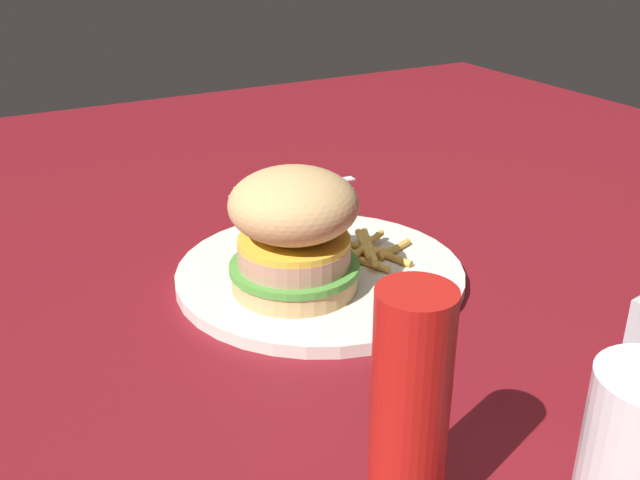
% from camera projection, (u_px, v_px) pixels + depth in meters
% --- Properties ---
extents(ground_plane, '(1.60, 1.60, 0.00)m').
position_uv_depth(ground_plane, '(346.00, 279.00, 0.71)').
color(ground_plane, maroon).
extents(plate, '(0.28, 0.28, 0.01)m').
position_uv_depth(plate, '(320.00, 274.00, 0.70)').
color(plate, silver).
rests_on(plate, ground_plane).
extents(sandwich, '(0.12, 0.12, 0.11)m').
position_uv_depth(sandwich, '(294.00, 230.00, 0.64)').
color(sandwich, tan).
rests_on(sandwich, plate).
extents(fries_pile, '(0.11, 0.09, 0.01)m').
position_uv_depth(fries_pile, '(365.00, 251.00, 0.72)').
color(fries_pile, '#E5B251').
rests_on(fries_pile, plate).
extents(napkin, '(0.13, 0.13, 0.00)m').
position_uv_depth(napkin, '(294.00, 188.00, 0.93)').
color(napkin, white).
rests_on(napkin, ground_plane).
extents(fork, '(0.17, 0.03, 0.00)m').
position_uv_depth(fork, '(292.00, 186.00, 0.93)').
color(fork, silver).
rests_on(fork, napkin).
extents(drink_glass, '(0.07, 0.07, 0.10)m').
position_uv_depth(drink_glass, '(640.00, 459.00, 0.41)').
color(drink_glass, silver).
rests_on(drink_glass, ground_plane).
extents(ketchup_bottle, '(0.04, 0.04, 0.15)m').
position_uv_depth(ketchup_bottle, '(410.00, 412.00, 0.40)').
color(ketchup_bottle, '#B21914').
rests_on(ketchup_bottle, ground_plane).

